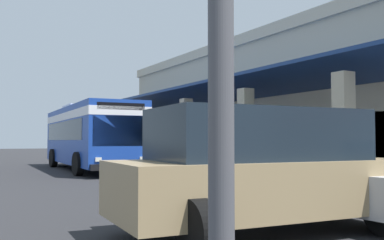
{
  "coord_description": "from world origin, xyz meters",
  "views": [
    {
      "loc": [
        23.68,
        -7.54,
        1.48
      ],
      "look_at": [
        4.71,
        3.12,
        2.47
      ],
      "focal_mm": 41.68,
      "sensor_mm": 36.0,
      "label": 1
    }
  ],
  "objects_px": {
    "parked_suv_tan": "(261,169)",
    "potted_palm": "(256,158)",
    "transit_bus": "(89,133)",
    "pedestrian": "(192,156)"
  },
  "relations": [
    {
      "from": "transit_bus",
      "to": "potted_palm",
      "type": "height_order",
      "value": "transit_bus"
    },
    {
      "from": "parked_suv_tan",
      "to": "pedestrian",
      "type": "distance_m",
      "value": 7.97
    },
    {
      "from": "parked_suv_tan",
      "to": "pedestrian",
      "type": "relative_size",
      "value": 2.91
    },
    {
      "from": "transit_bus",
      "to": "parked_suv_tan",
      "type": "xyz_separation_m",
      "value": [
        16.45,
        -2.02,
        -0.84
      ]
    },
    {
      "from": "parked_suv_tan",
      "to": "potted_palm",
      "type": "distance_m",
      "value": 11.58
    },
    {
      "from": "parked_suv_tan",
      "to": "potted_palm",
      "type": "xyz_separation_m",
      "value": [
        -9.24,
        6.97,
        -0.28
      ]
    },
    {
      "from": "pedestrian",
      "to": "transit_bus",
      "type": "bearing_deg",
      "value": -174.49
    },
    {
      "from": "pedestrian",
      "to": "potted_palm",
      "type": "bearing_deg",
      "value": 114.0
    },
    {
      "from": "parked_suv_tan",
      "to": "potted_palm",
      "type": "height_order",
      "value": "potted_palm"
    },
    {
      "from": "transit_bus",
      "to": "potted_palm",
      "type": "bearing_deg",
      "value": 34.45
    }
  ]
}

